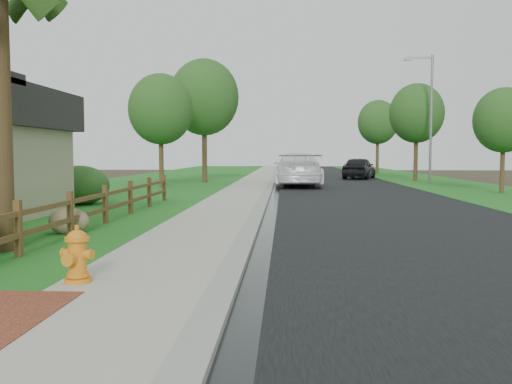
# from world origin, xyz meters

# --- Properties ---
(ground) EXTENTS (120.00, 120.00, 0.00)m
(ground) POSITION_xyz_m (0.00, 0.00, 0.00)
(ground) COLOR #342B1C
(road) EXTENTS (8.00, 90.00, 0.02)m
(road) POSITION_xyz_m (4.60, 35.00, 0.01)
(road) COLOR black
(road) RESTS_ON ground
(curb) EXTENTS (0.40, 90.00, 0.12)m
(curb) POSITION_xyz_m (0.40, 35.00, 0.06)
(curb) COLOR #9A958C
(curb) RESTS_ON ground
(wet_gutter) EXTENTS (0.50, 90.00, 0.00)m
(wet_gutter) POSITION_xyz_m (0.75, 35.00, 0.02)
(wet_gutter) COLOR black
(wet_gutter) RESTS_ON road
(sidewalk) EXTENTS (2.20, 90.00, 0.10)m
(sidewalk) POSITION_xyz_m (-0.90, 35.00, 0.05)
(sidewalk) COLOR #ADA697
(sidewalk) RESTS_ON ground
(grass_strip) EXTENTS (1.60, 90.00, 0.06)m
(grass_strip) POSITION_xyz_m (-2.80, 35.00, 0.03)
(grass_strip) COLOR #235E1B
(grass_strip) RESTS_ON ground
(lawn_near) EXTENTS (9.00, 90.00, 0.04)m
(lawn_near) POSITION_xyz_m (-8.00, 35.00, 0.02)
(lawn_near) COLOR #235E1B
(lawn_near) RESTS_ON ground
(verge_far) EXTENTS (6.00, 90.00, 0.04)m
(verge_far) POSITION_xyz_m (11.50, 35.00, 0.02)
(verge_far) COLOR #235E1B
(verge_far) RESTS_ON ground
(ranch_fence) EXTENTS (0.12, 16.92, 1.10)m
(ranch_fence) POSITION_xyz_m (-3.60, 6.40, 0.62)
(ranch_fence) COLOR #53341B
(ranch_fence) RESTS_ON ground
(fire_hydrant) EXTENTS (0.54, 0.44, 0.83)m
(fire_hydrant) POSITION_xyz_m (-1.70, 0.74, 0.48)
(fire_hydrant) COLOR orange
(fire_hydrant) RESTS_ON sidewalk
(white_suv) EXTENTS (2.93, 6.85, 1.97)m
(white_suv) POSITION_xyz_m (2.00, 25.55, 1.00)
(white_suv) COLOR white
(white_suv) RESTS_ON road
(dark_car_mid) EXTENTS (3.44, 5.36, 1.70)m
(dark_car_mid) POSITION_xyz_m (7.06, 35.85, 0.87)
(dark_car_mid) COLOR black
(dark_car_mid) RESTS_ON road
(dark_car_far) EXTENTS (1.59, 4.23, 1.38)m
(dark_car_far) POSITION_xyz_m (2.54, 40.96, 0.71)
(dark_car_far) COLOR black
(dark_car_far) RESTS_ON road
(streetlight) EXTENTS (1.94, 0.24, 8.40)m
(streetlight) POSITION_xyz_m (10.68, 29.54, 4.76)
(streetlight) COLOR slate
(streetlight) RESTS_ON ground
(boulder) EXTENTS (1.10, 0.90, 0.65)m
(boulder) POSITION_xyz_m (-3.90, 5.86, 0.33)
(boulder) COLOR olive
(boulder) RESTS_ON ground
(shrub_d) EXTENTS (2.49, 2.49, 1.51)m
(shrub_d) POSITION_xyz_m (-6.50, 13.30, 0.76)
(shrub_d) COLOR #1E4719
(shrub_d) RESTS_ON ground
(tree_near_left) EXTENTS (3.69, 3.69, 6.53)m
(tree_near_left) POSITION_xyz_m (-5.85, 24.09, 4.49)
(tree_near_left) COLOR #3B2918
(tree_near_left) RESTS_ON ground
(tree_near_right) EXTENTS (2.86, 2.86, 5.15)m
(tree_near_right) POSITION_xyz_m (11.79, 20.07, 3.56)
(tree_near_right) COLOR #3B2918
(tree_near_right) RESTS_ON ground
(tree_mid_left) EXTENTS (4.61, 4.61, 8.25)m
(tree_mid_left) POSITION_xyz_m (-4.11, 29.32, 5.69)
(tree_mid_left) COLOR #3B2918
(tree_mid_left) RESTS_ON ground
(tree_mid_right) EXTENTS (3.81, 3.81, 6.91)m
(tree_mid_right) POSITION_xyz_m (10.53, 32.19, 4.80)
(tree_mid_right) COLOR #3B2918
(tree_mid_right) RESTS_ON ground
(tree_far_right) EXTENTS (3.91, 3.91, 7.20)m
(tree_far_right) POSITION_xyz_m (10.30, 46.82, 5.04)
(tree_far_right) COLOR #3B2918
(tree_far_right) RESTS_ON ground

